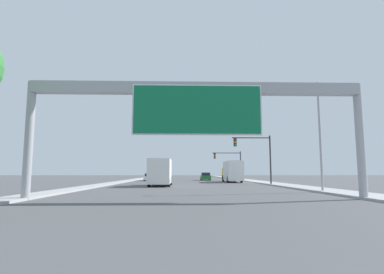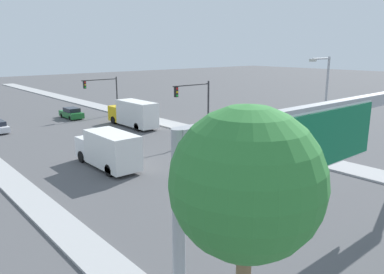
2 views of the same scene
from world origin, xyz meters
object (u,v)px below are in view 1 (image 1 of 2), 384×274
truck_box_secondary (160,172)px  street_lamp_right (316,126)px  traffic_light_mid_block (231,160)px  car_near_center (205,177)px  traffic_light_near_intersection (258,151)px  truck_box_primary (232,172)px  car_far_left (150,177)px  sign_gantry (197,105)px

truck_box_secondary → street_lamp_right: 18.00m
street_lamp_right → truck_box_secondary: bearing=140.2°
traffic_light_mid_block → street_lamp_right: size_ratio=0.62×
car_near_center → traffic_light_near_intersection: 22.09m
car_near_center → street_lamp_right: size_ratio=0.51×
car_near_center → traffic_light_mid_block: traffic_light_mid_block is taller
traffic_light_mid_block → street_lamp_right: bearing=-87.2°
truck_box_primary → truck_box_secondary: bearing=-129.2°
truck_box_secondary → car_near_center: bearing=73.6°
truck_box_primary → car_near_center: bearing=107.8°
traffic_light_mid_block → street_lamp_right: street_lamp_right is taller
car_near_center → truck_box_primary: size_ratio=0.54×
truck_box_primary → car_far_left: bearing=150.2°
car_far_left → street_lamp_right: street_lamp_right is taller
car_far_left → car_near_center: 10.89m
sign_gantry → car_far_left: (-7.00, 38.40, -4.99)m
sign_gantry → street_lamp_right: 11.81m
sign_gantry → traffic_light_near_intersection: sign_gantry is taller
car_far_left → truck_box_secondary: (3.50, -20.89, 0.93)m
truck_box_secondary → street_lamp_right: street_lamp_right is taller
car_far_left → truck_box_secondary: size_ratio=0.62×
street_lamp_right → car_near_center: bearing=100.5°
truck_box_secondary → truck_box_primary: bearing=50.8°
traffic_light_mid_block → truck_box_primary: bearing=-97.8°
truck_box_primary → truck_box_secondary: 16.61m
car_far_left → street_lamp_right: 36.69m
traffic_light_mid_block → car_near_center: bearing=166.3°
car_far_left → truck_box_primary: (14.00, -8.02, 1.04)m
truck_box_primary → street_lamp_right: street_lamp_right is taller
sign_gantry → street_lamp_right: size_ratio=2.25×
sign_gantry → traffic_light_mid_block: (8.34, 40.10, -1.76)m
car_far_left → traffic_light_mid_block: size_ratio=0.83×
sign_gantry → car_far_left: bearing=100.3°
traffic_light_mid_block → traffic_light_near_intersection: bearing=-89.1°
car_far_left → car_near_center: bearing=15.3°
truck_box_secondary → traffic_light_mid_block: 25.61m
street_lamp_right → traffic_light_near_intersection: bearing=95.6°
truck_box_secondary → traffic_light_mid_block: bearing=62.3°
car_near_center → car_far_left: bearing=-164.7°
traffic_light_near_intersection → street_lamp_right: 13.97m
traffic_light_near_intersection → street_lamp_right: (1.36, -13.86, 1.07)m
truck_box_primary → traffic_light_mid_block: 10.05m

